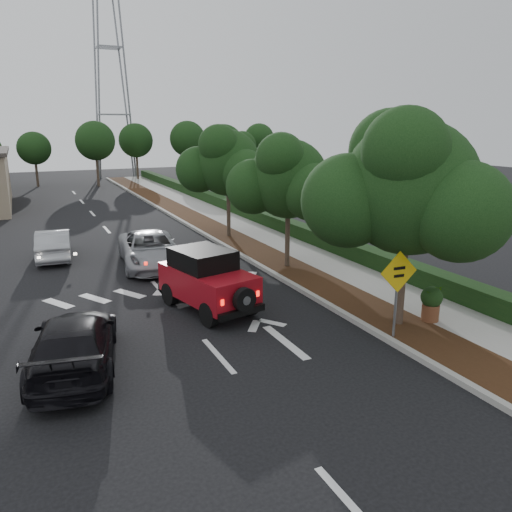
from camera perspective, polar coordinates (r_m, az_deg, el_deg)
ground at (r=13.38m, az=-4.34°, el=-11.29°), size 120.00×120.00×0.00m
curb at (r=25.55m, az=-4.35°, el=1.60°), size 0.20×70.00×0.15m
planting_strip at (r=25.91m, az=-2.28°, el=1.79°), size 1.80×70.00×0.12m
sidewalk at (r=26.69m, az=1.48°, el=2.18°), size 2.00×70.00×0.12m
hedge at (r=27.26m, az=4.12°, el=3.14°), size 0.80×70.00×0.80m
transmission_tower at (r=60.43m, az=-15.52°, el=8.65°), size 7.00×4.00×28.00m
street_tree_near at (r=15.70m, az=16.00°, el=-7.79°), size 3.80×3.80×5.92m
street_tree_mid at (r=21.13m, az=3.55°, el=-1.40°), size 3.20×3.20×5.32m
street_tree_far at (r=26.83m, az=-3.11°, el=2.09°), size 3.40×3.40×5.62m
red_jeep at (r=16.32m, az=-5.87°, el=-2.63°), size 2.46×4.06×1.99m
silver_suv_ahead at (r=21.75m, az=-11.97°, el=0.73°), size 2.89×5.38×1.44m
black_suv_oncoming at (r=13.18m, az=-20.06°, el=-9.33°), size 2.79×5.02×1.38m
silver_sedan_oncoming at (r=24.26m, az=-22.14°, el=1.27°), size 1.73×4.14×1.33m
speed_hump_sign at (r=14.13m, az=15.89°, el=-2.94°), size 1.16×0.13×2.47m
terracotta_planter at (r=15.95m, az=19.41°, el=-4.79°), size 0.65×0.65×1.13m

